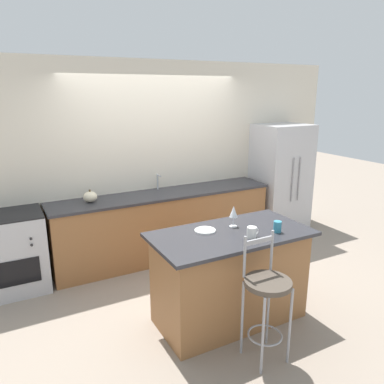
# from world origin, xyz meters

# --- Properties ---
(ground_plane) EXTENTS (18.00, 18.00, 0.00)m
(ground_plane) POSITION_xyz_m (0.00, 0.00, 0.00)
(ground_plane) COLOR gray
(wall_back) EXTENTS (6.00, 0.07, 2.70)m
(wall_back) POSITION_xyz_m (0.00, 0.66, 1.35)
(wall_back) COLOR beige
(wall_back) RESTS_ON ground_plane
(back_counter) EXTENTS (3.11, 0.65, 0.94)m
(back_counter) POSITION_xyz_m (0.00, 0.36, 0.47)
(back_counter) COLOR #936038
(back_counter) RESTS_ON ground_plane
(sink_faucet) EXTENTS (0.02, 0.13, 0.22)m
(sink_faucet) POSITION_xyz_m (0.00, 0.55, 1.08)
(sink_faucet) COLOR #ADAFB5
(sink_faucet) RESTS_ON back_counter
(kitchen_island) EXTENTS (1.58, 0.82, 0.96)m
(kitchen_island) POSITION_xyz_m (-0.04, -1.36, 0.48)
(kitchen_island) COLOR #936038
(kitchen_island) RESTS_ON ground_plane
(refrigerator) EXTENTS (0.81, 0.71, 1.79)m
(refrigerator) POSITION_xyz_m (2.02, 0.30, 0.89)
(refrigerator) COLOR #BCBCC1
(refrigerator) RESTS_ON ground_plane
(oven_range) EXTENTS (0.77, 0.65, 0.94)m
(oven_range) POSITION_xyz_m (-1.97, 0.33, 0.47)
(oven_range) COLOR #B7B7BC
(oven_range) RESTS_ON ground_plane
(bar_stool_near) EXTENTS (0.40, 0.40, 1.13)m
(bar_stool_near) POSITION_xyz_m (-0.09, -2.00, 0.62)
(bar_stool_near) COLOR #99999E
(bar_stool_near) RESTS_ON ground_plane
(dinner_plate) EXTENTS (0.21, 0.21, 0.02)m
(dinner_plate) POSITION_xyz_m (-0.24, -1.21, 0.96)
(dinner_plate) COLOR white
(dinner_plate) RESTS_ON kitchen_island
(wine_glass) EXTENTS (0.08, 0.08, 0.22)m
(wine_glass) POSITION_xyz_m (0.07, -1.23, 1.11)
(wine_glass) COLOR white
(wine_glass) RESTS_ON kitchen_island
(coffee_mug) EXTENTS (0.13, 0.09, 0.10)m
(coffee_mug) POSITION_xyz_m (0.06, -1.56, 1.01)
(coffee_mug) COLOR white
(coffee_mug) RESTS_ON kitchen_island
(tumbler_cup) EXTENTS (0.08, 0.08, 0.11)m
(tumbler_cup) POSITION_xyz_m (0.37, -1.56, 1.01)
(tumbler_cup) COLOR teal
(tumbler_cup) RESTS_ON kitchen_island
(pumpkin_decoration) EXTENTS (0.17, 0.17, 0.16)m
(pumpkin_decoration) POSITION_xyz_m (-1.00, 0.38, 1.01)
(pumpkin_decoration) COLOR beige
(pumpkin_decoration) RESTS_ON back_counter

